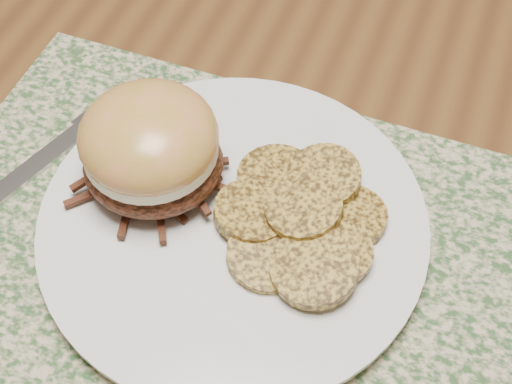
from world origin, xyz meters
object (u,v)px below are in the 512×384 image
pork_sandwich (151,148)px  dinner_plate (233,224)px  fork (43,160)px  dining_table (380,109)px

pork_sandwich → dinner_plate: bearing=-25.5°
fork → dinner_plate: bearing=16.7°
dining_table → fork: size_ratio=7.93×
dining_table → dinner_plate: bearing=-104.6°
dinner_plate → pork_sandwich: pork_sandwich is taller
dinner_plate → fork: (-0.16, 0.01, -0.01)m
dining_table → pork_sandwich: 0.29m
dining_table → fork: fork is taller
dinner_plate → fork: size_ratio=1.37×
dining_table → fork: 0.33m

